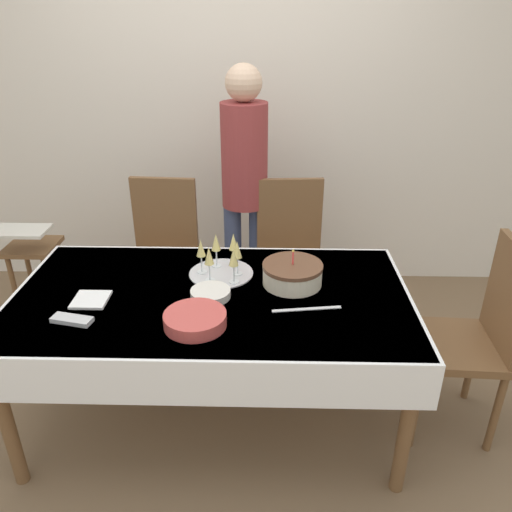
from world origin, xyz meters
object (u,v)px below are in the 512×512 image
(plate_stack_main, at_px, (195,320))
(plate_stack_dessert, at_px, (211,293))
(champagne_tray, at_px, (221,259))
(person_standing, at_px, (245,175))
(dining_chair_right_end, at_px, (475,331))
(birthday_cake, at_px, (292,274))
(dining_chair_far_left, at_px, (163,251))
(high_chair, at_px, (33,258))
(dining_chair_far_right, at_px, (290,253))

(plate_stack_main, bearing_deg, plate_stack_dessert, 79.61)
(champagne_tray, height_order, plate_stack_dessert, champagne_tray)
(plate_stack_dessert, relative_size, person_standing, 0.11)
(dining_chair_right_end, xyz_separation_m, birthday_cake, (-0.85, 0.11, 0.23))
(birthday_cake, distance_m, champagne_tray, 0.35)
(dining_chair_far_left, height_order, high_chair, dining_chair_far_left)
(champagne_tray, relative_size, high_chair, 0.44)
(dining_chair_far_left, xyz_separation_m, plate_stack_main, (0.35, -1.07, 0.21))
(dining_chair_far_left, relative_size, high_chair, 1.38)
(dining_chair_far_left, height_order, dining_chair_right_end, same)
(champagne_tray, bearing_deg, plate_stack_dessert, -97.33)
(champagne_tray, bearing_deg, high_chair, 153.12)
(person_standing, bearing_deg, dining_chair_far_right, -32.94)
(birthday_cake, height_order, plate_stack_main, birthday_cake)
(champagne_tray, distance_m, person_standing, 0.83)
(champagne_tray, relative_size, plate_stack_dessert, 1.74)
(dining_chair_far_left, distance_m, champagne_tray, 0.80)
(plate_stack_main, bearing_deg, dining_chair_far_right, 68.04)
(dining_chair_far_right, height_order, dining_chair_right_end, same)
(champagne_tray, bearing_deg, birthday_cake, -14.17)
(high_chair, bearing_deg, dining_chair_far_right, -0.48)
(dining_chair_far_left, xyz_separation_m, dining_chair_far_right, (0.78, 0.00, 0.00))
(dining_chair_right_end, relative_size, person_standing, 0.60)
(champagne_tray, xyz_separation_m, plate_stack_dessert, (-0.03, -0.22, -0.07))
(dining_chair_far_left, bearing_deg, dining_chair_far_right, 0.00)
(champagne_tray, xyz_separation_m, high_chair, (-1.25, 0.64, -0.33))
(birthday_cake, bearing_deg, dining_chair_right_end, -7.18)
(dining_chair_right_end, xyz_separation_m, person_standing, (-1.11, 1.00, 0.43))
(dining_chair_far_right, height_order, person_standing, person_standing)
(birthday_cake, xyz_separation_m, person_standing, (-0.26, 0.89, 0.20))
(dining_chair_far_left, xyz_separation_m, dining_chair_right_end, (1.61, -0.81, 0.00))
(person_standing, bearing_deg, plate_stack_dessert, -95.77)
(dining_chair_right_end, bearing_deg, dining_chair_far_left, 153.16)
(birthday_cake, bearing_deg, champagne_tray, 165.83)
(dining_chair_far_left, relative_size, person_standing, 0.60)
(birthday_cake, bearing_deg, dining_chair_far_left, 137.09)
(plate_stack_dessert, xyz_separation_m, person_standing, (0.10, 1.02, 0.23))
(dining_chair_right_end, xyz_separation_m, high_chair, (-2.44, 0.83, -0.06))
(dining_chair_right_end, distance_m, plate_stack_main, 1.30)
(person_standing, relative_size, high_chair, 2.28)
(dining_chair_far_left, xyz_separation_m, plate_stack_dessert, (0.40, -0.84, 0.20))
(dining_chair_far_right, distance_m, plate_stack_dessert, 0.94)
(dining_chair_right_end, bearing_deg, dining_chair_far_right, 135.37)
(dining_chair_far_right, xyz_separation_m, dining_chair_right_end, (0.82, -0.81, 0.00))
(dining_chair_far_left, relative_size, dining_chair_far_right, 1.00)
(dining_chair_far_left, bearing_deg, person_standing, 20.27)
(plate_stack_main, bearing_deg, birthday_cake, 41.40)
(birthday_cake, relative_size, person_standing, 0.17)
(dining_chair_far_right, height_order, plate_stack_dessert, dining_chair_far_right)
(dining_chair_far_right, distance_m, plate_stack_main, 1.17)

